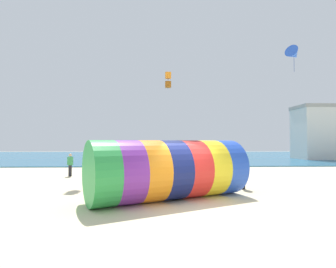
% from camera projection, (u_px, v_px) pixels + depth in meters
% --- Properties ---
extents(ground_plane, '(120.00, 120.00, 0.00)m').
position_uv_depth(ground_plane, '(195.00, 207.00, 10.22)').
color(ground_plane, beige).
extents(sea, '(120.00, 40.00, 0.10)m').
position_uv_depth(sea, '(168.00, 156.00, 46.37)').
color(sea, '#236084').
rests_on(sea, ground).
extents(giant_inflatable_tube, '(7.51, 5.46, 2.62)m').
position_uv_depth(giant_inflatable_tube, '(170.00, 170.00, 11.67)').
color(giant_inflatable_tube, green).
rests_on(giant_inflatable_tube, ground).
extents(kite_handler, '(0.42, 0.37, 1.70)m').
position_uv_depth(kite_handler, '(243.00, 173.00, 14.14)').
color(kite_handler, black).
rests_on(kite_handler, ground).
extents(kite_blue_delta, '(1.82, 1.79, 2.26)m').
position_uv_depth(kite_blue_delta, '(294.00, 54.00, 22.76)').
color(kite_blue_delta, blue).
extents(kite_orange_box, '(0.58, 0.58, 1.59)m').
position_uv_depth(kite_orange_box, '(168.00, 80.00, 25.70)').
color(kite_orange_box, orange).
extents(bystander_near_water, '(0.37, 0.24, 1.64)m').
position_uv_depth(bystander_near_water, '(153.00, 161.00, 23.42)').
color(bystander_near_water, '#383D56').
rests_on(bystander_near_water, ground).
extents(bystander_mid_beach, '(0.40, 0.30, 1.69)m').
position_uv_depth(bystander_mid_beach, '(70.00, 165.00, 19.41)').
color(bystander_mid_beach, black).
rests_on(bystander_mid_beach, ground).
extents(promenade_building, '(10.75, 4.80, 7.83)m').
position_uv_depth(promenade_building, '(333.00, 132.00, 38.04)').
color(promenade_building, silver).
rests_on(promenade_building, ground).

